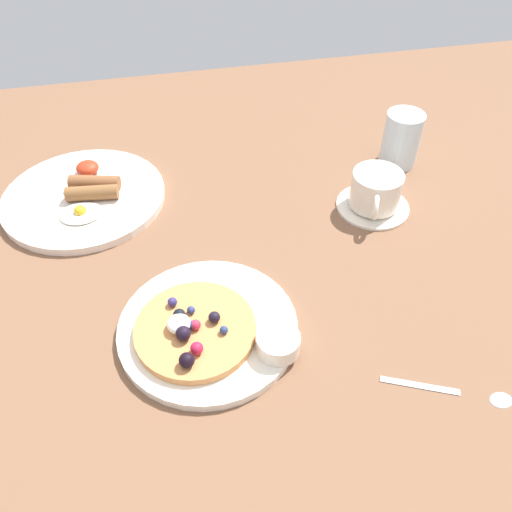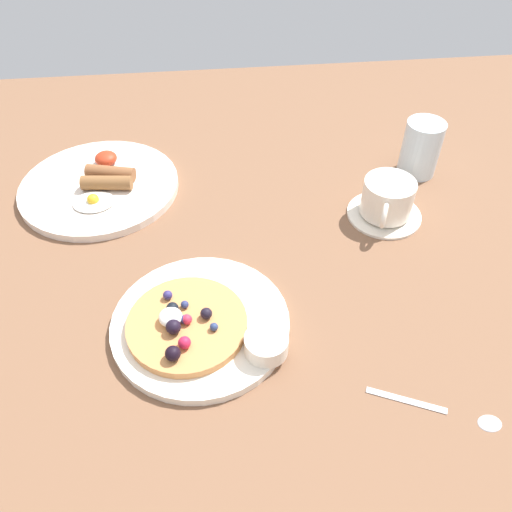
# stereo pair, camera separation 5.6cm
# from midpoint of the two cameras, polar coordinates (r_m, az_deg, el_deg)

# --- Properties ---
(ground_plane) EXTENTS (2.08, 1.44, 0.03)m
(ground_plane) POSITION_cam_midpoint_polar(r_m,az_deg,el_deg) (0.77, -3.91, -4.28)
(ground_plane) COLOR brown
(pancake_plate) EXTENTS (0.24, 0.24, 0.01)m
(pancake_plate) POSITION_cam_midpoint_polar(r_m,az_deg,el_deg) (0.71, -7.57, -7.91)
(pancake_plate) COLOR white
(pancake_plate) RESTS_ON ground_plane
(pancake_with_berries) EXTENTS (0.16, 0.16, 0.03)m
(pancake_with_berries) POSITION_cam_midpoint_polar(r_m,az_deg,el_deg) (0.69, -9.15, -8.11)
(pancake_with_berries) COLOR #CF874B
(pancake_with_berries) RESTS_ON pancake_plate
(syrup_ramekin) EXTENTS (0.06, 0.06, 0.03)m
(syrup_ramekin) POSITION_cam_midpoint_polar(r_m,az_deg,el_deg) (0.67, 0.01, -9.63)
(syrup_ramekin) COLOR white
(syrup_ramekin) RESTS_ON pancake_plate
(breakfast_plate) EXTENTS (0.28, 0.28, 0.01)m
(breakfast_plate) POSITION_cam_midpoint_polar(r_m,az_deg,el_deg) (0.96, -19.98, 6.02)
(breakfast_plate) COLOR white
(breakfast_plate) RESTS_ON ground_plane
(fried_breakfast) EXTENTS (0.10, 0.17, 0.03)m
(fried_breakfast) POSITION_cam_midpoint_polar(r_m,az_deg,el_deg) (0.95, -19.43, 7.00)
(fried_breakfast) COLOR brown
(fried_breakfast) RESTS_ON breakfast_plate
(coffee_saucer) EXTENTS (0.12, 0.12, 0.01)m
(coffee_saucer) POSITION_cam_midpoint_polar(r_m,az_deg,el_deg) (0.91, 10.98, 5.44)
(coffee_saucer) COLOR white
(coffee_saucer) RESTS_ON ground_plane
(coffee_cup) EXTENTS (0.08, 0.11, 0.06)m
(coffee_cup) POSITION_cam_midpoint_polar(r_m,az_deg,el_deg) (0.88, 11.28, 7.16)
(coffee_cup) COLOR white
(coffee_cup) RESTS_ON coffee_saucer
(teaspoon) EXTENTS (0.15, 0.07, 0.01)m
(teaspoon) POSITION_cam_midpoint_polar(r_m,az_deg,el_deg) (0.69, 20.30, -14.12)
(teaspoon) COLOR silver
(teaspoon) RESTS_ON ground_plane
(water_glass) EXTENTS (0.07, 0.07, 0.10)m
(water_glass) POSITION_cam_midpoint_polar(r_m,az_deg,el_deg) (1.00, 14.10, 12.29)
(water_glass) COLOR silver
(water_glass) RESTS_ON ground_plane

